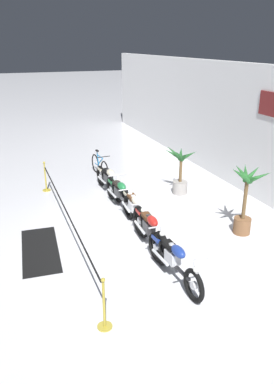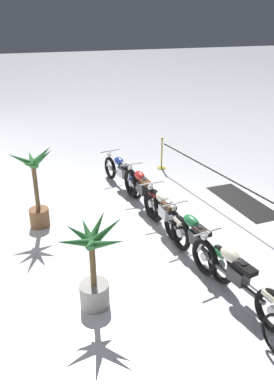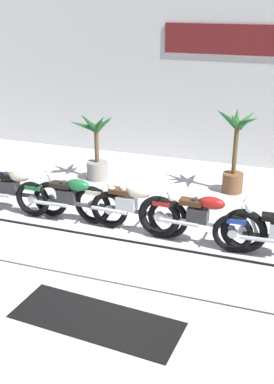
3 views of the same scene
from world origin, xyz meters
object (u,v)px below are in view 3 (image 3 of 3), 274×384
at_px(motorcycle_green_1, 70,199).
at_px(floor_banner, 96,320).
at_px(potted_palm_right_of_row, 96,148).
at_px(motorcycle_cream_2, 129,207).
at_px(stanchion_far_left, 15,232).
at_px(motorcycle_cream_0, 13,190).
at_px(potted_palm_left_of_row, 235,150).
at_px(motorcycle_red_3, 201,219).

distance_m(motorcycle_green_1, floor_banner, 3.19).
bearing_deg(floor_banner, potted_palm_right_of_row, 117.74).
bearing_deg(potted_palm_right_of_row, motorcycle_cream_2, -53.86).
xyz_separation_m(stanchion_far_left, floor_banner, (1.67, -0.74, -0.69)).
height_order(motorcycle_cream_0, potted_palm_right_of_row, potted_palm_right_of_row).
relative_size(motorcycle_cream_0, stanchion_far_left, 0.33).
xyz_separation_m(motorcycle_cream_2, stanchion_far_left, (-1.18, -1.95, 0.22)).
relative_size(potted_palm_left_of_row, floor_banner, 0.82).
xyz_separation_m(motorcycle_cream_0, stanchion_far_left, (1.33, -1.97, 0.23)).
bearing_deg(motorcycle_cream_0, potted_palm_left_of_row, 31.80).
distance_m(motorcycle_red_3, potted_palm_right_of_row, 3.84).
distance_m(motorcycle_cream_2, potted_palm_right_of_row, 2.82).
xyz_separation_m(potted_palm_right_of_row, stanchion_far_left, (0.47, -4.21, -0.09)).
distance_m(potted_palm_right_of_row, stanchion_far_left, 4.24).
bearing_deg(potted_palm_left_of_row, motorcycle_red_3, -93.64).
bearing_deg(stanchion_far_left, potted_palm_left_of_row, 58.82).
xyz_separation_m(motorcycle_cream_0, motorcycle_cream_2, (2.51, -0.02, 0.01)).
height_order(motorcycle_cream_2, floor_banner, motorcycle_cream_2).
bearing_deg(motorcycle_cream_0, motorcycle_cream_2, -0.55).
xyz_separation_m(motorcycle_cream_0, potted_palm_left_of_row, (4.04, 2.50, 0.51)).
relative_size(motorcycle_cream_2, stanchion_far_left, 0.32).
bearing_deg(stanchion_far_left, motorcycle_cream_0, 124.01).
bearing_deg(floor_banner, motorcycle_green_1, 126.78).
relative_size(motorcycle_cream_0, motorcycle_red_3, 1.04).
bearing_deg(motorcycle_red_3, motorcycle_cream_2, 175.82).
bearing_deg(motorcycle_cream_0, stanchion_far_left, -55.99).
xyz_separation_m(motorcycle_cream_2, floor_banner, (0.49, -2.69, -0.48)).
relative_size(motorcycle_cream_0, motorcycle_cream_2, 1.05).
xyz_separation_m(motorcycle_green_1, potted_palm_right_of_row, (-0.45, 2.29, 0.32)).
xyz_separation_m(motorcycle_cream_2, potted_palm_left_of_row, (1.53, 2.53, 0.50)).
height_order(motorcycle_red_3, potted_palm_left_of_row, potted_palm_left_of_row).
bearing_deg(stanchion_far_left, motorcycle_green_1, 90.62).
relative_size(motorcycle_red_3, stanchion_far_left, 0.32).
height_order(motorcycle_green_1, motorcycle_red_3, motorcycle_red_3).
distance_m(motorcycle_green_1, potted_palm_left_of_row, 3.77).
height_order(motorcycle_green_1, floor_banner, motorcycle_green_1).
relative_size(potted_palm_right_of_row, floor_banner, 0.74).
bearing_deg(potted_palm_left_of_row, motorcycle_cream_2, -121.12).
bearing_deg(motorcycle_red_3, potted_palm_right_of_row, 141.87).
bearing_deg(potted_palm_left_of_row, motorcycle_cream_0, -148.20).
height_order(motorcycle_red_3, stanchion_far_left, stanchion_far_left).
height_order(motorcycle_cream_0, motorcycle_cream_2, motorcycle_cream_2).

